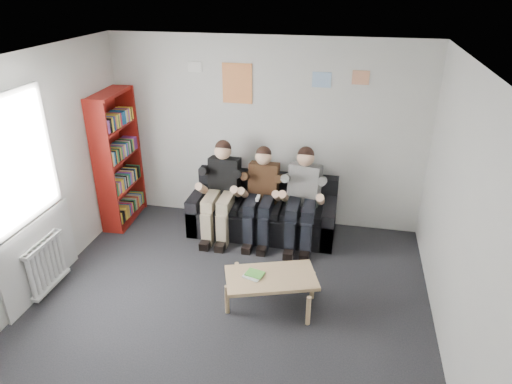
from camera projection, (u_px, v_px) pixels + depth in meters
room_shell at (215, 216)px, 4.30m from camera, size 5.00×5.00×5.00m
sofa at (263, 212)px, 6.61m from camera, size 2.06×0.84×0.80m
bookshelf at (118, 159)px, 6.61m from camera, size 0.29×0.88×1.97m
coffee_table at (271, 280)px, 5.05m from camera, size 0.99×0.55×0.40m
game_cases at (254, 275)px, 5.03m from camera, size 0.21×0.17×0.03m
person_left at (221, 191)px, 6.38m from camera, size 0.43×0.92×1.35m
person_middle at (261, 196)px, 6.28m from camera, size 0.41×0.88×1.31m
person_right at (302, 199)px, 6.17m from camera, size 0.43×0.92×1.34m
radiator at (46, 265)px, 5.31m from camera, size 0.10×0.64×0.60m
window at (28, 213)px, 5.03m from camera, size 0.05×1.30×2.36m
poster_large at (237, 83)px, 6.27m from camera, size 0.42×0.01×0.55m
poster_blue at (322, 80)px, 6.01m from camera, size 0.25×0.01×0.20m
poster_pink at (361, 78)px, 5.89m from camera, size 0.22×0.01×0.18m
poster_sign at (195, 67)px, 6.29m from camera, size 0.20×0.01×0.14m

